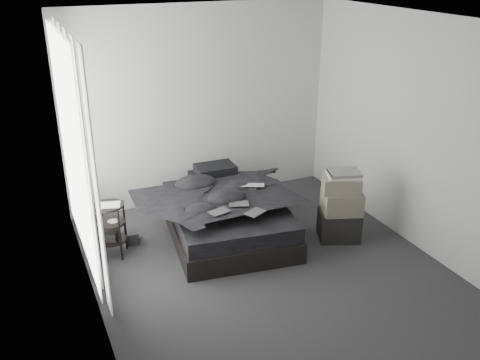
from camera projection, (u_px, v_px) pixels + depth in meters
name	position (u px, v px, depth m)	size (l,w,h in m)	color
floor	(270.00, 271.00, 5.75)	(3.60, 4.20, 0.01)	#2F2F31
ceiling	(276.00, 20.00, 4.73)	(3.60, 4.20, 0.01)	white
wall_back	(200.00, 106.00, 7.00)	(3.60, 0.01, 2.60)	silver
wall_front	(419.00, 263.00, 3.47)	(3.60, 0.01, 2.60)	silver
wall_left	(85.00, 188.00, 4.57)	(0.01, 4.20, 2.60)	silver
wall_right	(418.00, 135.00, 5.90)	(0.01, 4.20, 2.60)	silver
window_left	(72.00, 149.00, 5.32)	(0.02, 2.00, 2.30)	white
curtain_left	(78.00, 155.00, 5.36)	(0.06, 2.12, 2.48)	white
bed	(228.00, 226.00, 6.43)	(1.33, 1.75, 0.24)	black
mattress	(227.00, 210.00, 6.35)	(1.28, 1.70, 0.19)	black
duvet	(228.00, 197.00, 6.23)	(1.29, 1.50, 0.20)	black
pillow_lower	(211.00, 177.00, 6.88)	(0.53, 0.36, 0.12)	black
pillow_upper	(215.00, 169.00, 6.83)	(0.49, 0.34, 0.11)	black
laptop	(253.00, 182.00, 6.34)	(0.28, 0.18, 0.02)	silver
comic_a	(219.00, 206.00, 5.76)	(0.22, 0.14, 0.01)	black
comic_b	(239.00, 198.00, 5.94)	(0.22, 0.14, 0.01)	black
comic_c	(255.00, 206.00, 5.74)	(0.22, 0.14, 0.01)	black
side_stand	(111.00, 230.00, 5.95)	(0.33, 0.33, 0.61)	black
papers	(109.00, 205.00, 5.82)	(0.24, 0.17, 0.01)	white
floor_books	(131.00, 237.00, 6.29)	(0.14, 0.20, 0.14)	black
box_lower	(339.00, 225.00, 6.35)	(0.47, 0.37, 0.35)	black
box_mid	(342.00, 202.00, 6.22)	(0.44, 0.35, 0.27)	#6D6656
box_upper	(341.00, 184.00, 6.14)	(0.42, 0.34, 0.18)	#6D6656
art_book_white	(343.00, 175.00, 6.10)	(0.36, 0.29, 0.04)	silver
art_book_snake	(344.00, 172.00, 6.07)	(0.35, 0.28, 0.03)	silver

